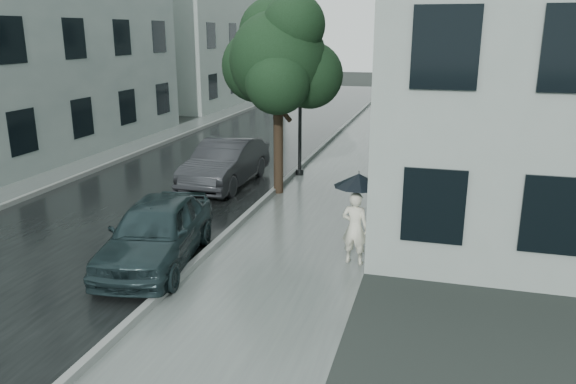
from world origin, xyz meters
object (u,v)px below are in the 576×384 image
(street_tree, at_px, (279,59))
(car_far, at_px, (226,163))
(lamp_post, at_px, (296,96))
(pedestrian, at_px, (355,228))
(car_near, at_px, (157,231))

(street_tree, height_order, car_far, street_tree)
(car_far, bearing_deg, lamp_post, 47.12)
(street_tree, bearing_deg, pedestrian, -57.70)
(car_near, bearing_deg, street_tree, 71.92)
(lamp_post, bearing_deg, street_tree, -88.23)
(street_tree, height_order, lamp_post, street_tree)
(car_near, bearing_deg, lamp_post, 74.89)
(street_tree, relative_size, car_near, 1.41)
(pedestrian, distance_m, street_tree, 6.75)
(pedestrian, relative_size, street_tree, 0.27)
(lamp_post, distance_m, car_far, 3.34)
(lamp_post, bearing_deg, car_near, -96.39)
(street_tree, distance_m, car_far, 3.87)
(street_tree, height_order, car_near, street_tree)
(car_near, bearing_deg, pedestrian, 6.16)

